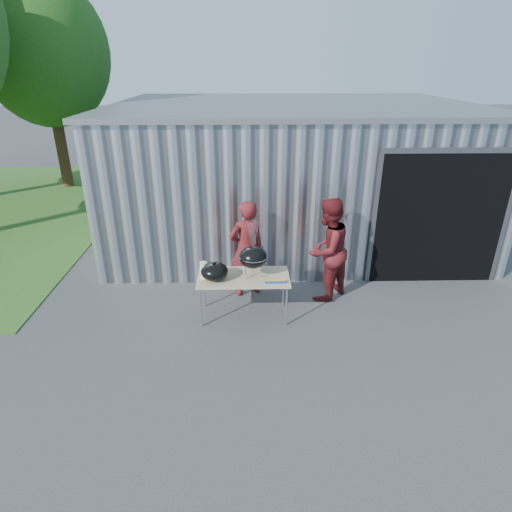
{
  "coord_description": "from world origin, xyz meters",
  "views": [
    {
      "loc": [
        -0.3,
        -5.75,
        3.94
      ],
      "look_at": [
        -0.15,
        0.62,
        1.05
      ],
      "focal_mm": 30.0,
      "sensor_mm": 36.0,
      "label": 1
    }
  ],
  "objects_px": {
    "person_cook": "(247,249)",
    "person_bystander": "(327,250)",
    "folding_table": "(244,278)",
    "kettle_grill": "(253,253)"
  },
  "relations": [
    {
      "from": "folding_table",
      "to": "person_bystander",
      "type": "height_order",
      "value": "person_bystander"
    },
    {
      "from": "folding_table",
      "to": "person_bystander",
      "type": "xyz_separation_m",
      "value": [
        1.47,
        0.62,
        0.23
      ]
    },
    {
      "from": "person_cook",
      "to": "person_bystander",
      "type": "relative_size",
      "value": 0.96
    },
    {
      "from": "kettle_grill",
      "to": "person_cook",
      "type": "relative_size",
      "value": 0.53
    },
    {
      "from": "folding_table",
      "to": "person_bystander",
      "type": "bearing_deg",
      "value": 22.76
    },
    {
      "from": "person_cook",
      "to": "person_bystander",
      "type": "bearing_deg",
      "value": 151.31
    },
    {
      "from": "folding_table",
      "to": "kettle_grill",
      "type": "xyz_separation_m",
      "value": [
        0.16,
        -0.01,
        0.46
      ]
    },
    {
      "from": "kettle_grill",
      "to": "person_bystander",
      "type": "distance_m",
      "value": 1.47
    },
    {
      "from": "person_cook",
      "to": "person_bystander",
      "type": "height_order",
      "value": "person_bystander"
    },
    {
      "from": "folding_table",
      "to": "person_cook",
      "type": "distance_m",
      "value": 0.81
    }
  ]
}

